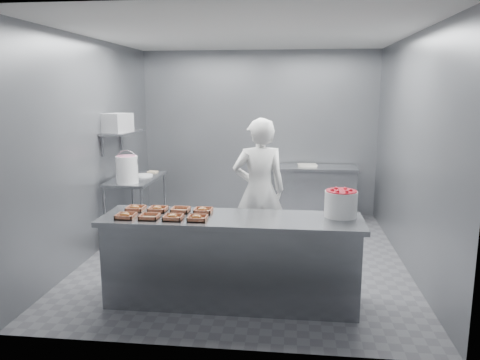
% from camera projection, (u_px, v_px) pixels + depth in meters
% --- Properties ---
extents(floor, '(4.50, 4.50, 0.00)m').
position_uv_depth(floor, '(245.00, 256.00, 6.13)').
color(floor, '#4C4C51').
rests_on(floor, ground).
extents(ceiling, '(4.50, 4.50, 0.00)m').
position_uv_depth(ceiling, '(246.00, 34.00, 5.60)').
color(ceiling, white).
rests_on(ceiling, wall_back).
extents(wall_back, '(4.00, 0.04, 2.80)m').
position_uv_depth(wall_back, '(259.00, 134.00, 8.06)').
color(wall_back, slate).
rests_on(wall_back, ground).
extents(wall_left, '(0.04, 4.50, 2.80)m').
position_uv_depth(wall_left, '(93.00, 148.00, 6.09)').
color(wall_left, slate).
rests_on(wall_left, ground).
extents(wall_right, '(0.04, 4.50, 2.80)m').
position_uv_depth(wall_right, '(410.00, 152.00, 5.64)').
color(wall_right, slate).
rests_on(wall_right, ground).
extents(service_counter, '(2.60, 0.70, 0.90)m').
position_uv_depth(service_counter, '(231.00, 260.00, 4.73)').
color(service_counter, slate).
rests_on(service_counter, ground).
extents(prep_table, '(0.60, 1.20, 0.90)m').
position_uv_depth(prep_table, '(137.00, 198.00, 6.79)').
color(prep_table, slate).
rests_on(prep_table, ground).
extents(back_counter, '(1.50, 0.60, 0.90)m').
position_uv_depth(back_counter, '(311.00, 193.00, 7.80)').
color(back_counter, slate).
rests_on(back_counter, ground).
extents(wall_shelf, '(0.35, 0.90, 0.03)m').
position_uv_depth(wall_shelf, '(122.00, 132.00, 6.63)').
color(wall_shelf, slate).
rests_on(wall_shelf, wall_left).
extents(tray_0, '(0.19, 0.18, 0.06)m').
position_uv_depth(tray_0, '(126.00, 216.00, 4.61)').
color(tray_0, tan).
rests_on(tray_0, service_counter).
extents(tray_1, '(0.19, 0.18, 0.04)m').
position_uv_depth(tray_1, '(150.00, 217.00, 4.59)').
color(tray_1, tan).
rests_on(tray_1, service_counter).
extents(tray_2, '(0.19, 0.18, 0.06)m').
position_uv_depth(tray_2, '(173.00, 217.00, 4.56)').
color(tray_2, tan).
rests_on(tray_2, service_counter).
extents(tray_3, '(0.19, 0.18, 0.06)m').
position_uv_depth(tray_3, '(197.00, 218.00, 4.53)').
color(tray_3, tan).
rests_on(tray_3, service_counter).
extents(tray_4, '(0.19, 0.18, 0.06)m').
position_uv_depth(tray_4, '(135.00, 208.00, 4.90)').
color(tray_4, tan).
rests_on(tray_4, service_counter).
extents(tray_5, '(0.19, 0.18, 0.06)m').
position_uv_depth(tray_5, '(158.00, 209.00, 4.87)').
color(tray_5, tan).
rests_on(tray_5, service_counter).
extents(tray_6, '(0.19, 0.18, 0.04)m').
position_uv_depth(tray_6, '(181.00, 210.00, 4.85)').
color(tray_6, tan).
rests_on(tray_6, service_counter).
extents(tray_7, '(0.19, 0.18, 0.06)m').
position_uv_depth(tray_7, '(203.00, 210.00, 4.82)').
color(tray_7, tan).
rests_on(tray_7, service_counter).
extents(worker, '(0.74, 0.57, 1.81)m').
position_uv_depth(worker, '(259.00, 191.00, 5.82)').
color(worker, silver).
rests_on(worker, ground).
extents(strawberry_tub, '(0.32, 0.32, 0.27)m').
position_uv_depth(strawberry_tub, '(341.00, 203.00, 4.64)').
color(strawberry_tub, white).
rests_on(strawberry_tub, service_counter).
extents(glaze_bucket, '(0.31, 0.29, 0.45)m').
position_uv_depth(glaze_bucket, '(127.00, 169.00, 6.30)').
color(glaze_bucket, white).
rests_on(glaze_bucket, prep_table).
extents(bucket_lid, '(0.36, 0.36, 0.02)m').
position_uv_depth(bucket_lid, '(143.00, 175.00, 6.84)').
color(bucket_lid, white).
rests_on(bucket_lid, prep_table).
extents(rag, '(0.15, 0.14, 0.02)m').
position_uv_depth(rag, '(153.00, 172.00, 7.15)').
color(rag, '#CCB28C').
rests_on(rag, prep_table).
extents(appliance, '(0.40, 0.43, 0.26)m').
position_uv_depth(appliance, '(117.00, 123.00, 6.42)').
color(appliance, gray).
rests_on(appliance, wall_shelf).
extents(paper_stack, '(0.32, 0.24, 0.04)m').
position_uv_depth(paper_stack, '(307.00, 165.00, 7.72)').
color(paper_stack, silver).
rests_on(paper_stack, back_counter).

